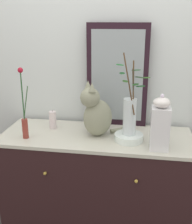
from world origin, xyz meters
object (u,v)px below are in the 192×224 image
Objects in this scene: vase_slim_green at (24,118)px; jar_lidded_porcelain at (160,124)px; vase_glass_clear at (130,114)px; candle_pillar at (53,120)px; sideboard at (96,186)px; bowl_porcelain at (129,137)px; mirror_leaning at (117,76)px; cat_sitting at (96,113)px.

vase_slim_green is 0.94m from jar_lidded_porcelain.
vase_glass_clear is 0.63m from candle_pillar.
bowl_porcelain is at bearing -14.15° from sideboard.
mirror_leaning is 0.36m from cat_sitting.
jar_lidded_porcelain reaches higher than bowl_porcelain.
candle_pillar is at bearing 166.30° from vase_glass_clear.
candle_pillar is (-0.80, 0.24, -0.10)m from jar_lidded_porcelain.
cat_sitting is 0.81× the size of vase_slim_green.
vase_glass_clear is at bearing -14.58° from sideboard.
bowl_porcelain reaches higher than sideboard.
bowl_porcelain is 0.62m from candle_pillar.
bowl_porcelain is 0.18m from vase_glass_clear.
bowl_porcelain is (0.12, -0.31, -0.37)m from mirror_leaning.
bowl_porcelain is at bearing -12.56° from cat_sitting.
jar_lidded_porcelain is (0.45, -0.16, 0.60)m from sideboard.
mirror_leaning is at bearing 110.94° from vase_glass_clear.
vase_slim_green is (-0.50, -0.12, -0.03)m from cat_sitting.
sideboard is 0.62m from candle_pillar.
mirror_leaning is 2.12× the size of jar_lidded_porcelain.
candle_pillar is (0.14, 0.21, -0.08)m from vase_slim_green.
candle_pillar is at bearing 166.47° from bowl_porcelain.
vase_slim_green is at bearing -122.51° from candle_pillar.
vase_slim_green is 0.75m from bowl_porcelain.
cat_sitting reaches higher than sideboard.
mirror_leaning reaches higher than sideboard.
candle_pillar is at bearing 165.83° from cat_sitting.
jar_lidded_porcelain is (0.20, -0.10, -0.03)m from vase_glass_clear.
vase_slim_green is (-0.62, -0.38, -0.25)m from mirror_leaning.
mirror_leaning is 0.50m from bowl_porcelain.
vase_slim_green is at bearing -165.96° from cat_sitting.
vase_slim_green is at bearing -165.01° from sideboard.
cat_sitting is at bearing 167.44° from bowl_porcelain.
sideboard is 0.77m from vase_slim_green.
sideboard is 3.76× the size of jar_lidded_porcelain.
bowl_porcelain is 0.54× the size of jar_lidded_porcelain.
vase_slim_green is at bearing -174.72° from vase_glass_clear.
vase_glass_clear is at bearing -69.06° from mirror_leaning.
jar_lidded_porcelain is 0.84m from candle_pillar.
sideboard is at bearing 14.99° from vase_slim_green.
vase_slim_green reaches higher than cat_sitting.
jar_lidded_porcelain reaches higher than candle_pillar.
vase_glass_clear reaches higher than vase_slim_green.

